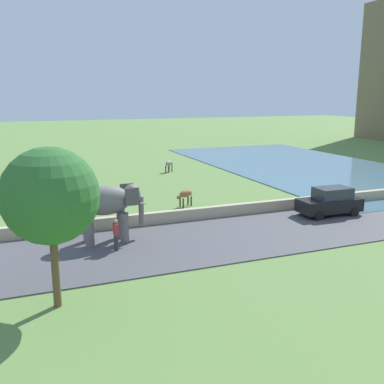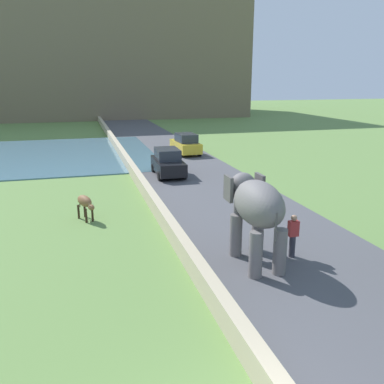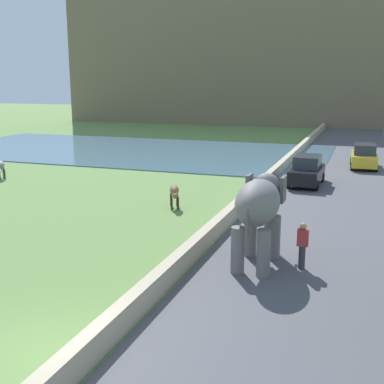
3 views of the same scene
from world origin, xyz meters
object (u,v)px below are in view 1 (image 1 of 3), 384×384
(cow_brown, at_px, (185,195))
(cow_black, at_px, (11,172))
(elephant, at_px, (109,204))
(car_black, at_px, (330,202))
(person_beside_elephant, at_px, (116,234))
(cow_grey, at_px, (169,164))

(cow_brown, bearing_deg, cow_black, -141.23)
(elephant, relative_size, car_black, 0.86)
(elephant, xyz_separation_m, person_beside_elephant, (1.48, -0.01, -1.16))
(elephant, height_order, car_black, elephant)
(cow_grey, bearing_deg, cow_brown, -14.18)
(car_black, distance_m, cow_grey, 19.34)
(cow_black, bearing_deg, cow_brown, 38.77)
(cow_grey, relative_size, cow_brown, 0.87)
(elephant, relative_size, cow_brown, 2.48)
(elephant, bearing_deg, car_black, 90.00)
(car_black, distance_m, cow_black, 26.85)
(elephant, distance_m, cow_brown, 8.38)
(car_black, height_order, cow_brown, car_black)
(person_beside_elephant, relative_size, car_black, 0.40)
(elephant, xyz_separation_m, car_black, (-0.00, 13.88, -1.14))
(cow_black, bearing_deg, person_beside_elephant, 13.09)
(elephant, relative_size, cow_grey, 2.83)
(elephant, height_order, cow_grey, elephant)
(person_beside_elephant, distance_m, cow_brown, 9.35)
(person_beside_elephant, xyz_separation_m, cow_black, (-20.74, -4.82, -0.04))
(person_beside_elephant, relative_size, cow_black, 1.15)
(cow_black, xyz_separation_m, cow_brown, (13.76, 11.05, 0.00))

